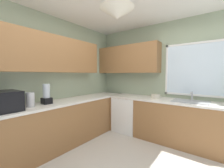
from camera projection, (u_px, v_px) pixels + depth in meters
room_shell at (101, 52)px, 2.72m from camera, size 3.52×3.87×2.66m
counter_run_left at (58, 124)px, 2.76m from camera, size 0.65×3.48×0.88m
counter_run_back at (167, 120)px, 3.04m from camera, size 2.61×0.65×0.88m
dishwasher at (128, 114)px, 3.59m from camera, size 0.60×0.60×0.84m
microwave at (4, 101)px, 2.05m from camera, size 0.48×0.36×0.29m
kettle at (30, 100)px, 2.31m from camera, size 0.13×0.13×0.24m
sink_assembly at (191, 101)px, 2.76m from camera, size 0.64×0.40×0.19m
bowl at (156, 96)px, 3.16m from camera, size 0.20×0.20×0.09m
blender_appliance at (47, 95)px, 2.55m from camera, size 0.15×0.15×0.36m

